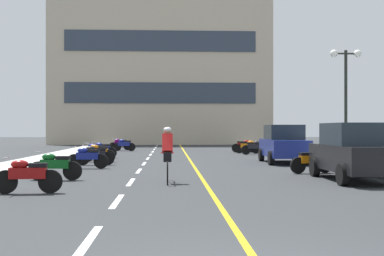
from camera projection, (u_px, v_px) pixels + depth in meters
name	position (u px, v px, depth m)	size (l,w,h in m)	color
ground_plane	(185.00, 160.00, 26.28)	(140.00, 140.00, 0.00)	#2D3033
curb_left	(60.00, 156.00, 28.94)	(2.40, 72.00, 0.12)	#A8A8A3
curb_right	(304.00, 155.00, 29.60)	(2.40, 72.00, 0.12)	#A8A8A3
lane_dash_0	(88.00, 241.00, 7.20)	(0.14, 2.20, 0.01)	silver
lane_dash_1	(117.00, 201.00, 11.20)	(0.14, 2.20, 0.01)	silver
lane_dash_2	(131.00, 182.00, 15.20)	(0.14, 2.20, 0.01)	silver
lane_dash_3	(139.00, 171.00, 19.19)	(0.14, 2.20, 0.01)	silver
lane_dash_4	(144.00, 164.00, 23.19)	(0.14, 2.20, 0.01)	silver
lane_dash_5	(148.00, 158.00, 27.18)	(0.14, 2.20, 0.01)	silver
lane_dash_6	(151.00, 155.00, 31.18)	(0.14, 2.20, 0.01)	silver
lane_dash_7	(153.00, 152.00, 35.17)	(0.14, 2.20, 0.01)	silver
lane_dash_8	(154.00, 149.00, 39.17)	(0.14, 2.20, 0.01)	silver
lane_dash_9	(156.00, 147.00, 43.17)	(0.14, 2.20, 0.01)	silver
lane_dash_10	(157.00, 146.00, 47.16)	(0.14, 2.20, 0.01)	silver
lane_dash_11	(158.00, 144.00, 51.16)	(0.14, 2.20, 0.01)	silver
centre_line_yellow	(187.00, 156.00, 29.28)	(0.12, 66.00, 0.01)	gold
office_building	(161.00, 64.00, 54.90)	(22.99, 9.57, 17.54)	#BCAD93
street_lamp_mid	(346.00, 80.00, 22.77)	(1.46, 0.36, 5.15)	black
parked_car_near	(354.00, 152.00, 15.63)	(1.94, 4.21, 1.82)	black
parked_car_mid	(284.00, 144.00, 23.64)	(2.02, 4.25, 1.82)	black
motorcycle_1	(27.00, 175.00, 12.49)	(1.70, 0.60, 0.92)	black
motorcycle_2	(55.00, 165.00, 15.70)	(1.70, 0.60, 0.92)	black
motorcycle_3	(312.00, 160.00, 18.18)	(1.68, 0.68, 0.92)	black
motorcycle_4	(87.00, 157.00, 20.32)	(1.70, 0.60, 0.92)	black
motorcycle_5	(95.00, 155.00, 22.24)	(1.70, 0.60, 0.92)	black
motorcycle_6	(98.00, 152.00, 24.28)	(1.69, 0.60, 0.92)	black
motorcycle_7	(96.00, 151.00, 25.75)	(1.67, 0.68, 0.92)	black
motorcycle_8	(102.00, 149.00, 27.75)	(1.67, 0.69, 0.92)	black
motorcycle_9	(255.00, 147.00, 31.27)	(1.70, 0.60, 0.92)	black
motorcycle_10	(248.00, 146.00, 32.76)	(1.65, 0.76, 0.92)	black
motorcycle_11	(244.00, 146.00, 34.17)	(1.70, 0.60, 0.92)	black
motorcycle_12	(124.00, 145.00, 36.25)	(1.66, 0.72, 0.92)	black
motorcycle_13	(120.00, 144.00, 37.68)	(1.68, 0.65, 0.92)	black
cyclist_rider	(167.00, 154.00, 14.98)	(0.42, 1.77, 1.71)	black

